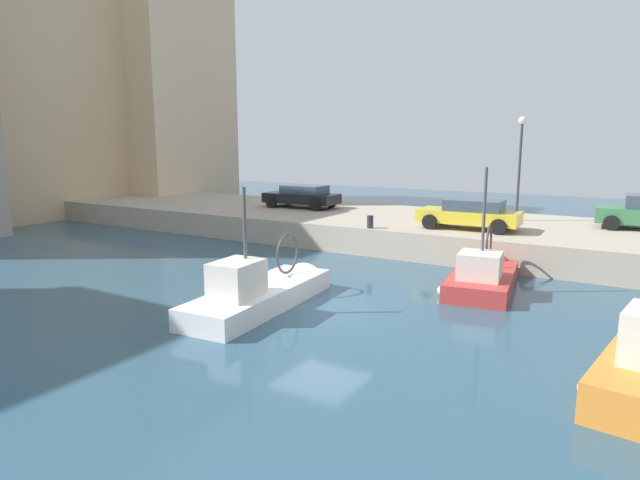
{
  "coord_description": "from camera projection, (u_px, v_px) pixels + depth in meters",
  "views": [
    {
      "loc": [
        -13.78,
        -8.38,
        4.92
      ],
      "look_at": [
        3.75,
        2.34,
        1.2
      ],
      "focal_mm": 30.75,
      "sensor_mm": 36.0,
      "label": 1
    }
  ],
  "objects": [
    {
      "name": "fishing_boat_white",
      "position": [
        266.0,
        300.0,
        16.71
      ],
      "size": [
        6.81,
        2.24,
        4.47
      ],
      "color": "white",
      "rests_on": "ground"
    },
    {
      "name": "water_surface",
      "position": [
        321.0,
        304.0,
        16.75
      ],
      "size": [
        80.0,
        80.0,
        0.0
      ],
      "primitive_type": "plane",
      "color": "#2D5166",
      "rests_on": "ground"
    },
    {
      "name": "mooring_bollard_mid",
      "position": [
        370.0,
        222.0,
        23.68
      ],
      "size": [
        0.28,
        0.28,
        0.55
      ],
      "primitive_type": "cylinder",
      "color": "#2D2D33",
      "rests_on": "quay_wall"
    },
    {
      "name": "parked_car_black",
      "position": [
        302.0,
        196.0,
        30.85
      ],
      "size": [
        2.12,
        4.29,
        1.28
      ],
      "color": "black",
      "rests_on": "quay_wall"
    },
    {
      "name": "quay_streetlamp",
      "position": [
        520.0,
        151.0,
        25.37
      ],
      "size": [
        0.36,
        0.36,
        4.83
      ],
      "color": "#38383D",
      "rests_on": "quay_wall"
    },
    {
      "name": "quay_wall",
      "position": [
        446.0,
        232.0,
        26.29
      ],
      "size": [
        9.0,
        56.0,
        1.2
      ],
      "primitive_type": "cube",
      "color": "#ADA08C",
      "rests_on": "ground"
    },
    {
      "name": "parked_car_yellow",
      "position": [
        470.0,
        214.0,
        23.32
      ],
      "size": [
        2.01,
        4.26,
        1.27
      ],
      "color": "gold",
      "rests_on": "quay_wall"
    },
    {
      "name": "waterfront_building_central",
      "position": [
        36.0,
        27.0,
        35.19
      ],
      "size": [
        10.26,
        7.04,
        24.21
      ],
      "color": "#D1B284",
      "rests_on": "ground"
    },
    {
      "name": "waterfront_building_east_mid",
      "position": [
        157.0,
        92.0,
        41.62
      ],
      "size": [
        8.85,
        8.9,
        17.11
      ],
      "color": "beige",
      "rests_on": "ground"
    },
    {
      "name": "fishing_boat_red",
      "position": [
        484.0,
        282.0,
        18.86
      ],
      "size": [
        5.68,
        2.59,
        4.99
      ],
      "color": "#BC3833",
      "rests_on": "ground"
    }
  ]
}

